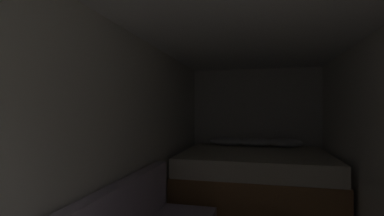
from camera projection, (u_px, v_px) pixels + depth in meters
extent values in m
cube|color=silver|center=(255.00, 127.00, 4.97)|extent=(2.32, 0.05, 2.10)
cube|color=silver|center=(131.00, 143.00, 2.68)|extent=(0.05, 5.22, 2.10)
cube|color=white|center=(251.00, 23.00, 2.42)|extent=(2.32, 5.22, 0.05)
cube|color=olive|center=(254.00, 186.00, 4.05)|extent=(2.10, 1.73, 0.50)
cube|color=beige|center=(254.00, 160.00, 4.05)|extent=(2.06, 1.69, 0.25)
ellipsoid|color=white|center=(227.00, 141.00, 4.80)|extent=(0.60, 0.34, 0.15)
ellipsoid|color=white|center=(284.00, 143.00, 4.57)|extent=(0.60, 0.34, 0.15)
ellipsoid|color=white|center=(255.00, 142.00, 4.68)|extent=(0.60, 0.34, 0.15)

